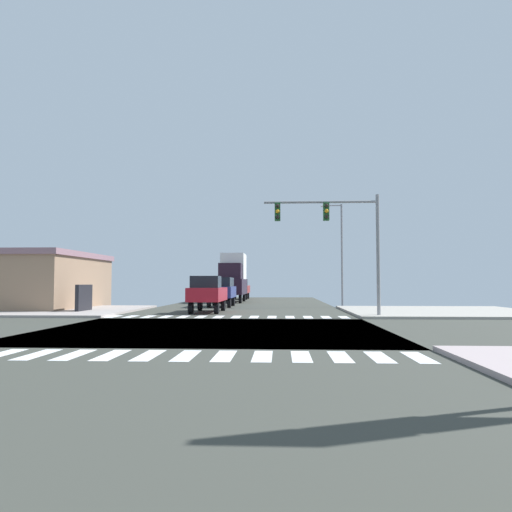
# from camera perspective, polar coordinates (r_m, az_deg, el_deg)

# --- Properties ---
(ground) EXTENTS (90.00, 90.00, 0.05)m
(ground) POSITION_cam_1_polar(r_m,az_deg,el_deg) (20.36, -4.89, -8.59)
(ground) COLOR #3A3C35
(sidewalk_corner_ne) EXTENTS (12.00, 12.00, 0.14)m
(sidewalk_corner_ne) POSITION_cam_1_polar(r_m,az_deg,el_deg) (33.74, 20.70, -6.08)
(sidewalk_corner_ne) COLOR #A09B91
(sidewalk_corner_ne) RESTS_ON ground
(sidewalk_corner_nw) EXTENTS (12.00, 12.00, 0.14)m
(sidewalk_corner_nw) POSITION_cam_1_polar(r_m,az_deg,el_deg) (35.77, -23.35, -5.85)
(sidewalk_corner_nw) COLOR #9E9591
(sidewalk_corner_nw) RESTS_ON ground
(crosswalk_near) EXTENTS (13.50, 2.00, 0.01)m
(crosswalk_near) POSITION_cam_1_polar(r_m,az_deg,el_deg) (13.26, -10.31, -11.35)
(crosswalk_near) COLOR white
(crosswalk_near) RESTS_ON ground
(crosswalk_far) EXTENTS (13.50, 2.00, 0.01)m
(crosswalk_far) POSITION_cam_1_polar(r_m,az_deg,el_deg) (27.61, -3.36, -7.11)
(crosswalk_far) COLOR white
(crosswalk_far) RESTS_ON ground
(traffic_signal_mast) EXTENTS (6.47, 0.55, 6.87)m
(traffic_signal_mast) POSITION_cam_1_polar(r_m,az_deg,el_deg) (27.79, 9.10, 3.41)
(traffic_signal_mast) COLOR gray
(traffic_signal_mast) RESTS_ON ground
(street_lamp) EXTENTS (1.78, 0.32, 8.27)m
(street_lamp) POSITION_cam_1_polar(r_m,az_deg,el_deg) (39.84, 9.66, 1.23)
(street_lamp) COLOR gray
(street_lamp) RESTS_ON ground
(bank_building) EXTENTS (13.78, 10.65, 4.12)m
(bank_building) POSITION_cam_1_polar(r_m,az_deg,el_deg) (40.26, -27.08, -2.59)
(bank_building) COLOR #93745A
(bank_building) RESTS_ON ground
(box_truck_nearside_1) EXTENTS (2.40, 7.20, 4.85)m
(box_truck_nearside_1) POSITION_cam_1_polar(r_m,az_deg,el_deg) (48.71, -2.72, -2.39)
(box_truck_nearside_1) COLOR black
(box_truck_nearside_1) RESTS_ON ground
(pickup_farside_1) EXTENTS (2.00, 5.10, 2.35)m
(pickup_farside_1) POSITION_cam_1_polar(r_m,az_deg,el_deg) (31.88, -5.68, -4.25)
(pickup_farside_1) COLOR black
(pickup_farside_1) RESTS_ON ground
(pickup_crossing_2) EXTENTS (2.00, 5.10, 2.35)m
(pickup_crossing_2) POSITION_cam_1_polar(r_m,az_deg,el_deg) (57.70, -1.85, -3.78)
(pickup_crossing_2) COLOR black
(pickup_crossing_2) RESTS_ON ground
(suv_queued_1) EXTENTS (1.96, 4.60, 2.34)m
(suv_queued_1) POSITION_cam_1_polar(r_m,az_deg,el_deg) (39.38, -4.05, -3.90)
(suv_queued_1) COLOR black
(suv_queued_1) RESTS_ON ground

